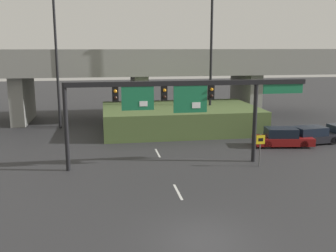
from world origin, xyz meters
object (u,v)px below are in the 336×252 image
object	(u,v)px
highway_light_pole_near	(211,57)
parked_sedan_near_right	(282,138)
speed_limit_sign	(260,146)
highway_light_pole_far	(55,38)
parked_sedan_mid_right	(311,136)
signal_gantry	(181,97)

from	to	relation	value
highway_light_pole_near	parked_sedan_near_right	distance (m)	10.84
speed_limit_sign	highway_light_pole_far	distance (m)	22.14
highway_light_pole_far	parked_sedan_mid_right	size ratio (longest dim) A/B	3.34
signal_gantry	highway_light_pole_near	distance (m)	13.03
highway_light_pole_far	highway_light_pole_near	bearing A→B (deg)	-8.76
speed_limit_sign	highway_light_pole_far	size ratio (longest dim) A/B	0.13
highway_light_pole_near	parked_sedan_mid_right	xyz separation A→B (m)	(6.57, -7.56, -6.27)
signal_gantry	highway_light_pole_near	xyz separation A→B (m)	(5.25, 11.70, 2.28)
speed_limit_sign	highway_light_pole_near	bearing A→B (deg)	89.67
signal_gantry	parked_sedan_mid_right	world-z (taller)	signal_gantry
parked_sedan_mid_right	highway_light_pole_far	bearing A→B (deg)	147.79
signal_gantry	parked_sedan_mid_right	bearing A→B (deg)	19.28
highway_light_pole_near	parked_sedan_near_right	xyz separation A→B (m)	(3.84, -8.00, -6.24)
highway_light_pole_far	parked_sedan_near_right	world-z (taller)	highway_light_pole_far
highway_light_pole_far	parked_sedan_mid_right	xyz separation A→B (m)	(21.12, -9.81, -8.01)
speed_limit_sign	parked_sedan_mid_right	distance (m)	8.55
highway_light_pole_near	parked_sedan_mid_right	world-z (taller)	highway_light_pole_near
signal_gantry	highway_light_pole_near	bearing A→B (deg)	65.84
speed_limit_sign	parked_sedan_near_right	bearing A→B (deg)	51.27
speed_limit_sign	signal_gantry	bearing A→B (deg)	167.19
signal_gantry	parked_sedan_mid_right	xyz separation A→B (m)	(11.82, 4.14, -3.99)
parked_sedan_mid_right	speed_limit_sign	bearing A→B (deg)	-148.67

